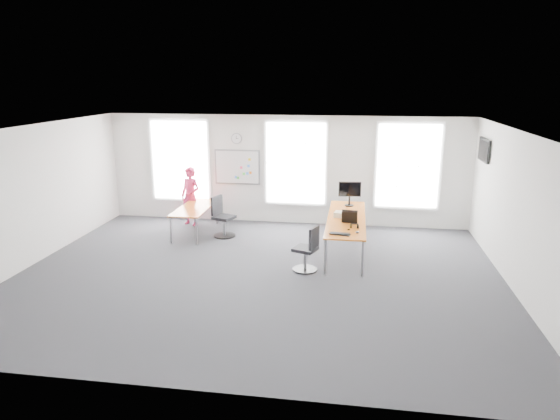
% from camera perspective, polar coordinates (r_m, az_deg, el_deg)
% --- Properties ---
extents(floor, '(10.00, 10.00, 0.00)m').
position_cam_1_polar(floor, '(10.44, -2.56, -7.46)').
color(floor, '#27272B').
rests_on(floor, ground).
extents(ceiling, '(10.00, 10.00, 0.00)m').
position_cam_1_polar(ceiling, '(9.71, -2.77, 9.15)').
color(ceiling, white).
rests_on(ceiling, ground).
extents(wall_back, '(10.00, 0.00, 10.00)m').
position_cam_1_polar(wall_back, '(13.83, 0.59, 4.59)').
color(wall_back, white).
rests_on(wall_back, ground).
extents(wall_front, '(10.00, 0.00, 10.00)m').
position_cam_1_polar(wall_front, '(6.30, -9.86, -8.40)').
color(wall_front, white).
rests_on(wall_front, ground).
extents(wall_left, '(0.00, 10.00, 10.00)m').
position_cam_1_polar(wall_left, '(11.98, -26.82, 1.37)').
color(wall_left, white).
rests_on(wall_left, ground).
extents(wall_right, '(0.00, 10.00, 10.00)m').
position_cam_1_polar(wall_right, '(10.26, 25.89, -0.56)').
color(wall_right, white).
rests_on(wall_right, ground).
extents(window_left, '(1.60, 0.06, 2.20)m').
position_cam_1_polar(window_left, '(14.49, -11.31, 5.58)').
color(window_left, silver).
rests_on(window_left, wall_back).
extents(window_mid, '(1.60, 0.06, 2.20)m').
position_cam_1_polar(window_mid, '(13.73, 1.82, 5.36)').
color(window_mid, silver).
rests_on(window_mid, wall_back).
extents(window_right, '(1.60, 0.06, 2.20)m').
position_cam_1_polar(window_right, '(13.70, 14.42, 4.88)').
color(window_right, silver).
rests_on(window_right, wall_back).
extents(desk_right, '(0.88, 3.29, 0.80)m').
position_cam_1_polar(desk_right, '(11.78, 7.59, -1.12)').
color(desk_right, '#C07018').
rests_on(desk_right, ground).
extents(desk_left, '(0.78, 1.94, 0.71)m').
position_cam_1_polar(desk_left, '(13.20, -9.72, 0.09)').
color(desk_left, '#C07018').
rests_on(desk_left, ground).
extents(chair_right, '(0.57, 0.57, 0.98)m').
position_cam_1_polar(chair_right, '(10.54, 3.18, -4.74)').
color(chair_right, black).
rests_on(chair_right, ground).
extents(chair_left, '(0.61, 0.61, 1.05)m').
position_cam_1_polar(chair_left, '(12.90, -6.63, -1.01)').
color(chair_left, black).
rests_on(chair_left, ground).
extents(person, '(0.68, 0.56, 1.62)m').
position_cam_1_polar(person, '(13.97, -10.19, 1.56)').
color(person, '#C2244F').
rests_on(person, ground).
extents(whiteboard, '(1.20, 0.03, 0.90)m').
position_cam_1_polar(whiteboard, '(14.04, -4.91, 4.90)').
color(whiteboard, silver).
rests_on(whiteboard, wall_back).
extents(wall_clock, '(0.30, 0.04, 0.30)m').
position_cam_1_polar(wall_clock, '(13.93, -4.99, 8.15)').
color(wall_clock, gray).
rests_on(wall_clock, wall_back).
extents(tv, '(0.06, 0.90, 0.55)m').
position_cam_1_polar(tv, '(12.94, 22.31, 6.37)').
color(tv, black).
rests_on(tv, wall_right).
extents(keyboard, '(0.45, 0.24, 0.02)m').
position_cam_1_polar(keyboard, '(10.49, 6.86, -2.74)').
color(keyboard, black).
rests_on(keyboard, desk_right).
extents(mouse, '(0.10, 0.13, 0.04)m').
position_cam_1_polar(mouse, '(10.62, 8.83, -2.53)').
color(mouse, black).
rests_on(mouse, desk_right).
extents(lens_cap, '(0.07, 0.07, 0.01)m').
position_cam_1_polar(lens_cap, '(10.83, 7.86, -2.25)').
color(lens_cap, black).
rests_on(lens_cap, desk_right).
extents(headphones, '(0.19, 0.10, 0.11)m').
position_cam_1_polar(headphones, '(10.95, 8.47, -1.82)').
color(headphones, black).
rests_on(headphones, desk_right).
extents(laptop_sleeve, '(0.36, 0.23, 0.29)m').
position_cam_1_polar(laptop_sleeve, '(11.30, 7.96, -0.80)').
color(laptop_sleeve, black).
rests_on(laptop_sleeve, desk_right).
extents(paper_stack, '(0.40, 0.33, 0.12)m').
position_cam_1_polar(paper_stack, '(11.79, 7.11, -0.52)').
color(paper_stack, beige).
rests_on(paper_stack, desk_right).
extents(monitor, '(0.56, 0.23, 0.63)m').
position_cam_1_polar(monitor, '(12.78, 7.97, 2.11)').
color(monitor, black).
rests_on(monitor, desk_right).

